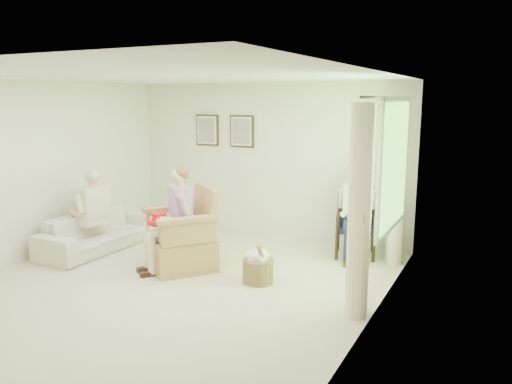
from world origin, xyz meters
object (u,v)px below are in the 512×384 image
at_px(wicker_armchair, 183,242).
at_px(hatbox, 258,266).
at_px(sofa, 98,231).
at_px(person_wicker, 175,212).
at_px(person_dark, 355,207).
at_px(person_sofa, 90,207).
at_px(wood_armchair, 357,223).
at_px(red_hat, 159,219).

distance_m(wicker_armchair, hatbox, 1.22).
height_order(sofa, person_wicker, person_wicker).
distance_m(sofa, person_dark, 3.98).
relative_size(person_wicker, person_dark, 1.05).
bearing_deg(person_dark, wicker_armchair, -158.12).
bearing_deg(person_sofa, wood_armchair, 124.01).
relative_size(person_dark, person_sofa, 1.06).
bearing_deg(wicker_armchair, sofa, -145.70).
height_order(person_dark, red_hat, person_dark).
height_order(sofa, red_hat, red_hat).
xyz_separation_m(person_dark, person_sofa, (-3.69, -1.56, -0.07)).
distance_m(person_sofa, hatbox, 2.92).
height_order(person_sofa, hatbox, person_sofa).
bearing_deg(person_sofa, hatbox, 98.74).
height_order(person_sofa, red_hat, person_sofa).
relative_size(wood_armchair, red_hat, 2.71).
bearing_deg(sofa, person_sofa, -180.00).
xyz_separation_m(wicker_armchair, hatbox, (1.21, -0.05, -0.13)).
height_order(wicker_armchair, person_sofa, person_sofa).
distance_m(sofa, red_hat, 1.63).
bearing_deg(hatbox, person_dark, 63.10).
distance_m(person_wicker, hatbox, 1.35).
xyz_separation_m(person_dark, red_hat, (-2.17, -1.83, -0.03)).
bearing_deg(person_wicker, person_dark, 77.72).
distance_m(person_dark, hatbox, 1.85).
height_order(person_wicker, person_dark, person_wicker).
relative_size(person_sofa, red_hat, 3.77).
height_order(person_dark, hatbox, person_dark).
bearing_deg(red_hat, hatbox, 10.13).
bearing_deg(wood_armchair, hatbox, -130.25).
distance_m(wicker_armchair, person_sofa, 1.71).
distance_m(wood_armchair, person_dark, 0.32).
distance_m(wood_armchair, person_sofa, 4.07).
bearing_deg(hatbox, wood_armchair, 65.13).
height_order(wood_armchair, person_sofa, person_sofa).
height_order(wood_armchair, person_wicker, person_wicker).
bearing_deg(person_wicker, hatbox, 42.47).
height_order(person_dark, person_sofa, person_dark).
distance_m(wood_armchair, hatbox, 1.93).
distance_m(person_wicker, person_dark, 2.62).
height_order(wood_armchair, hatbox, wood_armchair).
xyz_separation_m(wood_armchair, sofa, (-3.69, -1.57, -0.20)).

